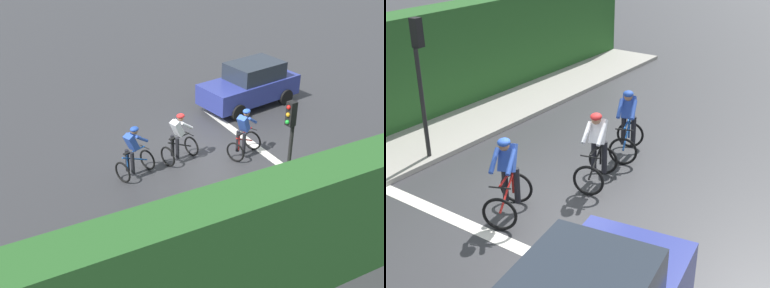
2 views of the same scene
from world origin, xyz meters
TOP-DOWN VIEW (x-y plane):
  - ground_plane at (0.00, 0.00)m, footprint 80.00×80.00m
  - sidewalk_kerb at (-4.79, 2.00)m, footprint 2.80×18.83m
  - stone_wall_low at (-5.69, 2.00)m, footprint 0.44×18.83m
  - hedge_wall at (-5.99, 2.00)m, footprint 1.10×18.83m
  - road_marking_stop_line at (0.00, -1.45)m, footprint 7.00×0.30m
  - cyclist_lead at (0.05, 2.96)m, footprint 1.01×1.25m
  - cyclist_second at (0.23, 1.33)m, footprint 0.93×1.22m
  - cyclist_mid at (-0.46, -0.70)m, footprint 1.05×1.26m
  - traffic_light_near_crossing at (-3.65, 0.09)m, footprint 0.22×0.31m

SIDE VIEW (x-z plane):
  - ground_plane at x=0.00m, z-range 0.00..0.00m
  - road_marking_stop_line at x=0.00m, z-range 0.00..0.01m
  - sidewalk_kerb at x=-4.79m, z-range 0.00..0.12m
  - stone_wall_low at x=-5.69m, z-range 0.00..0.68m
  - cyclist_lead at x=0.05m, z-range -0.03..1.63m
  - cyclist_second at x=0.23m, z-range -0.03..1.63m
  - cyclist_mid at x=-0.46m, z-range -0.03..1.63m
  - hedge_wall at x=-5.99m, z-range 0.00..2.97m
  - traffic_light_near_crossing at x=-3.65m, z-range 0.55..3.89m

